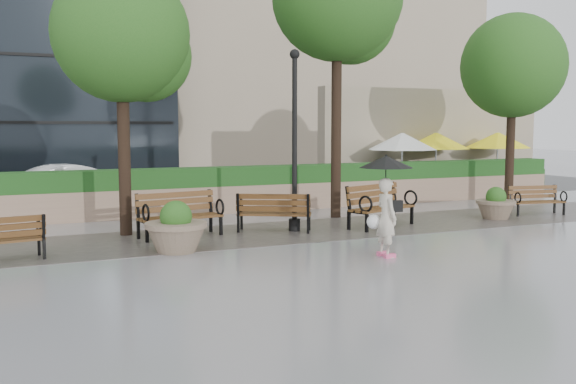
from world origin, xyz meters
name	(u,v)px	position (x,y,z in m)	size (l,w,h in m)	color
ground	(349,254)	(0.00, 0.00, 0.00)	(100.00, 100.00, 0.00)	gray
cobble_strip	(287,232)	(0.00, 3.00, 0.01)	(28.00, 3.20, 0.01)	#383330
hedge_wall	(232,190)	(0.00, 7.00, 0.66)	(24.00, 0.80, 1.35)	#997C63
cafe_wall	(433,140)	(9.50, 10.00, 2.00)	(10.00, 0.60, 4.00)	tan
cafe_hedge	(458,184)	(9.00, 7.80, 0.45)	(8.00, 0.50, 0.90)	#174718
asphalt_street	(195,198)	(0.00, 11.00, 0.00)	(40.00, 7.00, 0.00)	black
bench_1	(180,224)	(-2.56, 3.31, 0.30)	(2.00, 1.05, 1.02)	brown
bench_2	(274,220)	(-0.30, 3.12, 0.28)	(1.86, 1.47, 0.94)	brown
bench_3	(381,215)	(2.46, 2.70, 0.32)	(2.12, 1.44, 1.07)	brown
bench_4	(537,206)	(7.75, 2.76, 0.25)	(1.63, 0.91, 0.83)	brown
planter_left	(176,232)	(-3.08, 1.63, 0.41)	(1.25, 1.25, 1.05)	#7F6B56
planter_right	(496,206)	(6.11, 2.62, 0.35)	(1.06, 1.06, 0.89)	#7F6B56
lamppost	(295,152)	(0.20, 3.02, 1.93)	(0.28, 0.28, 4.36)	black
tree_0	(127,40)	(-3.49, 4.18, 4.50)	(3.24, 3.10, 6.18)	black
tree_1	(341,2)	(2.39, 4.77, 5.91)	(3.64, 3.58, 7.87)	black
tree_2	(515,70)	(9.09, 5.22, 4.36)	(3.44, 3.34, 6.15)	black
patio_umb_white	(402,142)	(7.00, 8.47, 1.99)	(2.50, 2.50, 2.30)	black
patio_umb_yellow_a	(436,141)	(8.77, 8.83, 1.99)	(2.50, 2.50, 2.30)	black
patio_umb_yellow_b	(498,141)	(11.53, 8.58, 1.99)	(2.50, 2.50, 2.30)	black
car_right	(77,186)	(-4.08, 10.09, 0.68)	(1.43, 4.10, 1.35)	silver
pedestrian	(386,196)	(0.54, -0.48, 1.20)	(1.07, 1.07, 1.96)	beige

